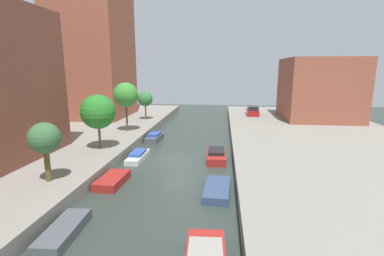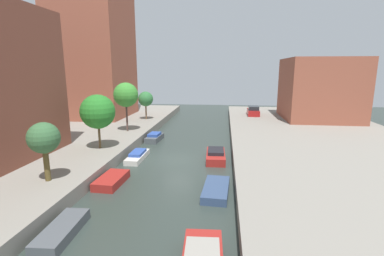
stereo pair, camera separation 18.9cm
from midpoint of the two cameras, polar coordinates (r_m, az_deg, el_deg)
ground_plane at (r=26.15m, az=-2.91°, el=-6.54°), size 84.00×84.00×0.00m
quay_left at (r=31.97m, az=-30.58°, el=-3.85°), size 20.00×64.00×1.00m
quay_right at (r=27.92m, az=29.29°, el=-5.81°), size 20.00×64.00×1.00m
apartment_tower_far at (r=47.00m, az=-19.88°, el=17.24°), size 10.00×10.99×24.43m
low_block_right at (r=45.54m, az=24.37°, el=7.27°), size 10.00×10.57×8.89m
street_tree_1 at (r=20.34m, az=-28.13°, el=-1.98°), size 2.04×2.04×3.94m
street_tree_2 at (r=27.00m, az=-18.85°, el=3.15°), size 3.16×3.16×5.04m
street_tree_3 at (r=33.85m, az=-13.55°, el=6.57°), size 2.88×2.88×5.78m
street_tree_4 at (r=41.75m, az=-9.67°, el=5.85°), size 2.17×2.17×4.11m
parked_car at (r=46.43m, az=12.17°, el=3.39°), size 1.90×4.22×1.50m
moored_boat_left_1 at (r=16.29m, az=-25.05°, el=-18.56°), size 1.54×3.70×0.58m
moored_boat_left_2 at (r=21.56m, az=-16.20°, el=-10.24°), size 1.75×3.27×0.60m
moored_boat_left_3 at (r=26.75m, az=-11.20°, el=-5.62°), size 1.28×4.06×0.74m
moored_boat_left_4 at (r=33.19m, az=-7.84°, el=-1.93°), size 1.59×3.48×0.93m
moored_boat_right_2 at (r=19.43m, az=4.90°, el=-12.41°), size 1.87×3.95×0.53m
moored_boat_right_3 at (r=26.10m, az=4.75°, el=-5.60°), size 1.85×4.17×0.99m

